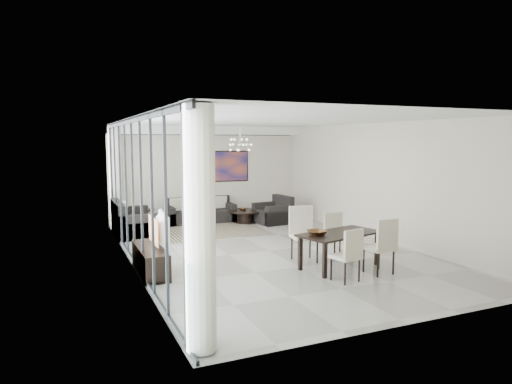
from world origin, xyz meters
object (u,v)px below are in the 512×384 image
sofa_main (200,214)px  television (158,230)px  tv_console (150,260)px  dining_table (340,237)px  coffee_table (245,215)px

sofa_main → television: bearing=-115.0°
sofa_main → television: 5.26m
tv_console → dining_table: 3.64m
tv_console → dining_table: dining_table is taller
coffee_table → tv_console: (-3.61, -4.19, 0.04)m
television → dining_table: television is taller
coffee_table → dining_table: 5.29m
coffee_table → sofa_main: (-1.24, 0.56, 0.04)m
tv_console → television: bearing=5.5°
sofa_main → television: size_ratio=1.89×
coffee_table → television: size_ratio=0.97×
coffee_table → sofa_main: 1.36m
coffee_table → sofa_main: bearing=155.7°
coffee_table → television: bearing=-129.6°
sofa_main → television: television is taller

